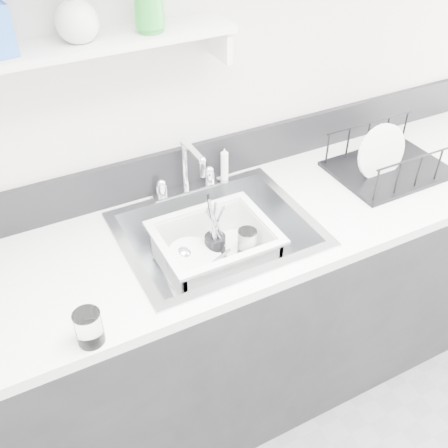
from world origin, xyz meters
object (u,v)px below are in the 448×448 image
counter_run (218,321)px  wash_tub (215,249)px  dish_rack (392,154)px  sink (217,250)px

counter_run → wash_tub: (-0.00, 0.01, 0.37)m
counter_run → dish_rack: 0.93m
wash_tub → dish_rack: bearing=0.7°
wash_tub → sink: bearing=-69.1°
sink → dish_rack: (0.76, 0.02, 0.17)m
sink → dish_rack: 0.78m
counter_run → sink: bearing=0.0°
wash_tub → dish_rack: dish_rack is taller
sink → wash_tub: 0.01m
counter_run → dish_rack: bearing=1.5°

